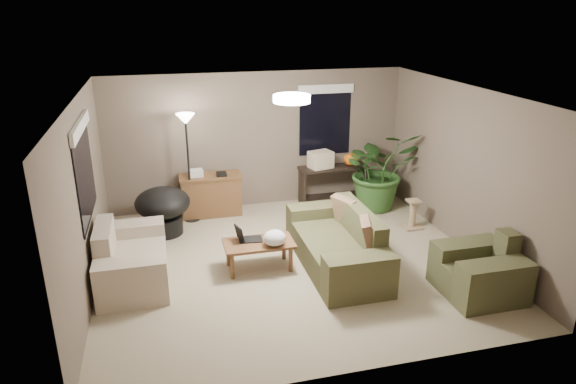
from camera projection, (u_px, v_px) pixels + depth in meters
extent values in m
plane|color=tan|center=(291.00, 263.00, 7.63)|extent=(5.50, 5.50, 0.00)
plane|color=white|center=(292.00, 94.00, 6.77)|extent=(5.50, 5.50, 0.00)
plane|color=brown|center=(257.00, 140.00, 9.48)|extent=(5.50, 0.00, 5.50)
plane|color=brown|center=(357.00, 266.00, 4.93)|extent=(5.50, 0.00, 5.50)
plane|color=brown|center=(84.00, 201.00, 6.57)|extent=(0.00, 5.00, 5.00)
plane|color=brown|center=(465.00, 169.00, 7.84)|extent=(0.00, 5.00, 5.00)
cube|color=#47472A|center=(336.00, 252.00, 7.49)|extent=(0.95, 1.48, 0.42)
cube|color=#4D4D2E|center=(360.00, 223.00, 7.43)|extent=(0.22, 1.48, 0.43)
cube|color=#4E4E2F|center=(359.00, 277.00, 6.63)|extent=(0.95, 0.36, 0.60)
cube|color=#49492C|center=(317.00, 222.00, 8.30)|extent=(0.95, 0.36, 0.60)
cube|color=#8C7251|center=(368.00, 235.00, 7.00)|extent=(0.36, 0.50, 0.47)
cube|color=#8C7251|center=(345.00, 211.00, 7.82)|extent=(0.39, 0.51, 0.47)
cube|color=beige|center=(134.00, 266.00, 7.10)|extent=(0.90, 0.88, 0.42)
cube|color=beige|center=(104.00, 241.00, 6.87)|extent=(0.22, 0.88, 0.43)
cube|color=beige|center=(132.00, 282.00, 6.50)|extent=(0.90, 0.36, 0.60)
cube|color=#BEB8A2|center=(134.00, 241.00, 7.63)|extent=(0.90, 0.36, 0.60)
cube|color=#4A4C2E|center=(478.00, 279.00, 6.77)|extent=(0.95, 0.28, 0.42)
cube|color=#484A2C|center=(507.00, 247.00, 6.71)|extent=(0.22, 0.28, 0.43)
cube|color=brown|center=(494.00, 285.00, 6.45)|extent=(0.95, 0.36, 0.60)
cube|color=#47492B|center=(465.00, 261.00, 7.03)|extent=(0.95, 0.36, 0.60)
cube|color=brown|center=(259.00, 243.00, 7.33)|extent=(1.00, 0.55, 0.04)
cylinder|color=brown|center=(232.00, 266.00, 7.13)|extent=(0.06, 0.06, 0.38)
cylinder|color=brown|center=(291.00, 259.00, 7.32)|extent=(0.06, 0.06, 0.38)
cylinder|color=brown|center=(228.00, 254.00, 7.49)|extent=(0.06, 0.06, 0.38)
cylinder|color=brown|center=(284.00, 247.00, 7.68)|extent=(0.06, 0.06, 0.38)
cube|color=black|center=(251.00, 239.00, 7.39)|extent=(0.35, 0.26, 0.02)
cube|color=black|center=(239.00, 233.00, 7.31)|extent=(0.12, 0.24, 0.22)
ellipsoid|color=white|center=(275.00, 238.00, 7.20)|extent=(0.41, 0.40, 0.22)
cube|color=brown|center=(211.00, 196.00, 9.28)|extent=(1.05, 0.45, 0.71)
cube|color=brown|center=(210.00, 176.00, 9.15)|extent=(1.10, 0.50, 0.04)
cube|color=silver|center=(196.00, 173.00, 9.06)|extent=(0.26, 0.21, 0.12)
cube|color=black|center=(222.00, 174.00, 9.14)|extent=(0.20, 0.23, 0.04)
cube|color=black|center=(333.00, 168.00, 9.63)|extent=(1.30, 0.40, 0.04)
cube|color=black|center=(302.00, 189.00, 9.62)|extent=(0.05, 0.38, 0.71)
cube|color=black|center=(362.00, 184.00, 9.90)|extent=(0.05, 0.38, 0.71)
cube|color=black|center=(332.00, 196.00, 9.83)|extent=(1.25, 0.36, 0.03)
ellipsoid|color=orange|center=(351.00, 159.00, 9.67)|extent=(0.30, 0.30, 0.23)
cube|color=beige|center=(321.00, 160.00, 9.52)|extent=(0.48, 0.40, 0.31)
cylinder|color=black|center=(165.00, 225.00, 8.56)|extent=(0.60, 0.60, 0.30)
ellipsoid|color=black|center=(163.00, 203.00, 8.42)|extent=(1.02, 1.02, 0.50)
cylinder|color=black|center=(192.00, 219.00, 9.15)|extent=(0.28, 0.28, 0.02)
cylinder|color=black|center=(189.00, 172.00, 8.85)|extent=(0.04, 0.04, 1.78)
cone|color=white|center=(185.00, 119.00, 8.53)|extent=(0.32, 0.32, 0.18)
cylinder|color=white|center=(292.00, 99.00, 6.79)|extent=(0.50, 0.50, 0.10)
imported|color=#2D5923|center=(379.00, 178.00, 9.50)|extent=(1.35, 1.50, 1.17)
cube|color=tan|center=(412.00, 227.00, 8.83)|extent=(0.32, 0.32, 0.03)
cylinder|color=tan|center=(413.00, 214.00, 8.75)|extent=(0.12, 0.12, 0.44)
cube|color=tan|center=(414.00, 201.00, 8.67)|extent=(0.22, 0.22, 0.03)
cube|color=black|center=(85.00, 171.00, 6.74)|extent=(0.01, 1.50, 1.30)
cube|color=white|center=(80.00, 127.00, 6.54)|extent=(0.05, 1.56, 0.16)
cube|color=black|center=(325.00, 121.00, 9.66)|extent=(1.00, 0.01, 1.30)
cube|color=white|center=(326.00, 89.00, 9.43)|extent=(1.06, 0.05, 0.16)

